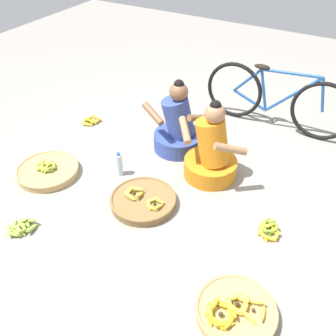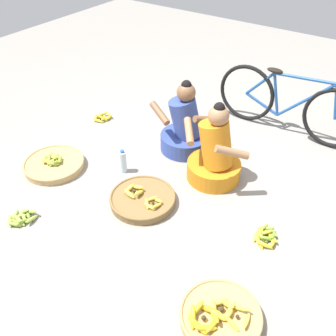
# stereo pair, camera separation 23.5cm
# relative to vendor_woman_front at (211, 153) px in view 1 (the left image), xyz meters

# --- Properties ---
(ground_plane) EXTENTS (10.00, 10.00, 0.00)m
(ground_plane) POSITION_rel_vendor_woman_front_xyz_m (-0.19, -0.30, -0.27)
(ground_plane) COLOR gray
(vendor_woman_front) EXTENTS (0.75, 0.52, 0.83)m
(vendor_woman_front) POSITION_rel_vendor_woman_front_xyz_m (0.00, 0.00, 0.00)
(vendor_woman_front) COLOR orange
(vendor_woman_front) RESTS_ON ground
(vendor_woman_behind) EXTENTS (0.71, 0.54, 0.80)m
(vendor_woman_behind) POSITION_rel_vendor_woman_front_xyz_m (-0.50, 0.26, -0.01)
(vendor_woman_behind) COLOR #334793
(vendor_woman_behind) RESTS_ON ground
(bicycle_leaning) EXTENTS (1.70, 0.08, 0.73)m
(bicycle_leaning) POSITION_rel_vendor_woman_front_xyz_m (0.25, 1.20, 0.09)
(bicycle_leaning) COLOR black
(bicycle_leaning) RESTS_ON ground
(banana_basket_near_vendor) EXTENTS (0.61, 0.61, 0.14)m
(banana_basket_near_vendor) POSITION_rel_vendor_woman_front_xyz_m (-1.41, -0.78, -0.22)
(banana_basket_near_vendor) COLOR tan
(banana_basket_near_vendor) RESTS_ON ground
(banana_basket_back_left) EXTENTS (0.55, 0.55, 0.17)m
(banana_basket_back_left) POSITION_rel_vendor_woman_front_xyz_m (0.79, -1.30, -0.21)
(banana_basket_back_left) COLOR tan
(banana_basket_back_left) RESTS_ON ground
(banana_basket_back_center) EXTENTS (0.60, 0.60, 0.14)m
(banana_basket_back_center) POSITION_rel_vendor_woman_front_xyz_m (-0.35, -0.68, -0.22)
(banana_basket_back_center) COLOR brown
(banana_basket_back_center) RESTS_ON ground
(loose_bananas_mid_left) EXTENTS (0.22, 0.25, 0.09)m
(loose_bananas_mid_left) POSITION_rel_vendor_woman_front_xyz_m (-1.07, -1.46, -0.24)
(loose_bananas_mid_left) COLOR #9EB747
(loose_bananas_mid_left) RESTS_ON ground
(loose_bananas_mid_right) EXTENTS (0.22, 0.27, 0.09)m
(loose_bananas_mid_right) POSITION_rel_vendor_woman_front_xyz_m (0.75, -0.44, -0.24)
(loose_bananas_mid_right) COLOR yellow
(loose_bananas_mid_right) RESTS_ON ground
(loose_bananas_near_bicycle) EXTENTS (0.21, 0.25, 0.08)m
(loose_bananas_near_bicycle) POSITION_rel_vendor_woman_front_xyz_m (-1.66, 0.21, -0.24)
(loose_bananas_near_bicycle) COLOR gold
(loose_bananas_near_bicycle) RESTS_ON ground
(water_bottle) EXTENTS (0.07, 0.07, 0.26)m
(water_bottle) POSITION_rel_vendor_woman_front_xyz_m (-0.79, -0.43, -0.15)
(water_bottle) COLOR silver
(water_bottle) RESTS_ON ground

